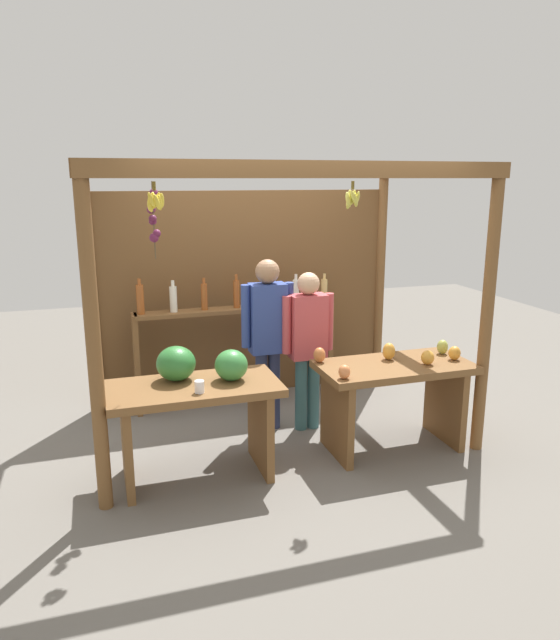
# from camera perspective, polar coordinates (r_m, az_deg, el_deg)

# --- Properties ---
(ground_plane) EXTENTS (12.00, 12.00, 0.00)m
(ground_plane) POSITION_cam_1_polar(r_m,az_deg,el_deg) (5.53, -0.60, -10.38)
(ground_plane) COLOR slate
(ground_plane) RESTS_ON ground
(market_stall) EXTENTS (3.18, 2.00, 2.38)m
(market_stall) POSITION_cam_1_polar(r_m,az_deg,el_deg) (5.54, -2.05, 4.59)
(market_stall) COLOR brown
(market_stall) RESTS_ON ground
(fruit_counter_left) EXTENTS (1.28, 0.67, 1.02)m
(fruit_counter_left) POSITION_cam_1_polar(r_m,az_deg,el_deg) (4.50, -8.24, -7.56)
(fruit_counter_left) COLOR brown
(fruit_counter_left) RESTS_ON ground
(fruit_counter_right) EXTENTS (1.29, 0.64, 0.90)m
(fruit_counter_right) POSITION_cam_1_polar(r_m,az_deg,el_deg) (5.02, 11.10, -6.31)
(fruit_counter_right) COLOR brown
(fruit_counter_right) RESTS_ON ground
(bottle_shelf_unit) EXTENTS (2.04, 0.22, 1.34)m
(bottle_shelf_unit) POSITION_cam_1_polar(r_m,az_deg,el_deg) (5.86, -4.39, -0.74)
(bottle_shelf_unit) COLOR brown
(bottle_shelf_unit) RESTS_ON ground
(vendor_man) EXTENTS (0.48, 0.21, 1.57)m
(vendor_man) POSITION_cam_1_polar(r_m,az_deg,el_deg) (5.19, -1.21, -0.99)
(vendor_man) COLOR navy
(vendor_man) RESTS_ON ground
(vendor_woman) EXTENTS (0.48, 0.20, 1.46)m
(vendor_woman) POSITION_cam_1_polar(r_m,az_deg,el_deg) (5.22, 2.74, -1.80)
(vendor_woman) COLOR #346065
(vendor_woman) RESTS_ON ground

